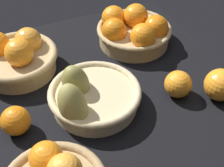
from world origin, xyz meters
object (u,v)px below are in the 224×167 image
object	(u,v)px
basket_center_pears	(90,97)
loose_orange_back_gap	(178,84)
basket_far_right	(17,56)
basket_near_right	(133,30)
loose_orange_side_gap	(221,85)
loose_orange_front_gap	(16,121)

from	to	relation	value
basket_center_pears	loose_orange_back_gap	size ratio (longest dim) A/B	3.27
basket_far_right	basket_near_right	bearing A→B (deg)	-92.17
basket_center_pears	loose_orange_side_gap	size ratio (longest dim) A/B	2.78
loose_orange_back_gap	loose_orange_side_gap	distance (cm)	10.60
loose_orange_front_gap	basket_near_right	bearing A→B (deg)	-62.42
basket_near_right	loose_orange_back_gap	size ratio (longest dim) A/B	3.24
basket_far_right	loose_orange_side_gap	size ratio (longest dim) A/B	2.69
basket_near_right	loose_orange_back_gap	xyz separation A→B (cm)	(-25.43, -0.36, -1.06)
basket_far_right	loose_orange_front_gap	bearing A→B (deg)	167.73
loose_orange_side_gap	basket_center_pears	bearing A→B (deg)	73.14
loose_orange_front_gap	basket_center_pears	bearing A→B (deg)	-89.31
basket_near_right	loose_orange_front_gap	size ratio (longest dim) A/B	3.33
basket_near_right	loose_orange_side_gap	xyz separation A→B (cm)	(-30.45, -9.66, -0.43)
basket_center_pears	basket_near_right	world-z (taller)	basket_center_pears
loose_orange_back_gap	loose_orange_front_gap	bearing A→B (deg)	83.91
basket_center_pears	loose_orange_side_gap	xyz separation A→B (cm)	(-9.59, -31.64, 0.47)
loose_orange_side_gap	basket_far_right	bearing A→B (deg)	54.85
loose_orange_back_gap	basket_center_pears	bearing A→B (deg)	78.45
basket_center_pears	loose_orange_back_gap	distance (cm)	22.80
basket_near_right	basket_far_right	xyz separation A→B (cm)	(1.35, 35.49, -0.09)
loose_orange_front_gap	loose_orange_back_gap	xyz separation A→B (cm)	(-4.34, -40.72, 0.11)
basket_center_pears	basket_far_right	world-z (taller)	basket_center_pears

